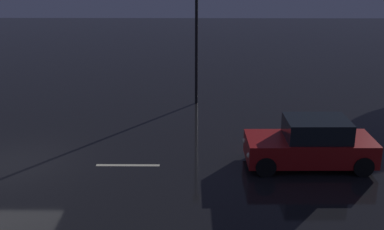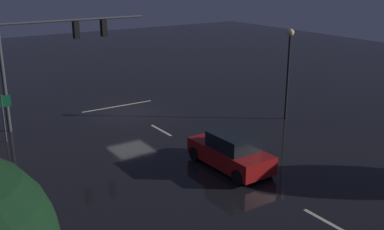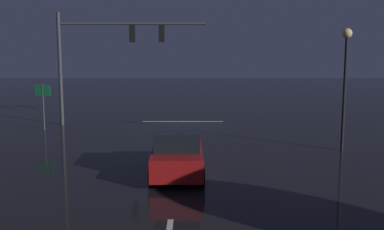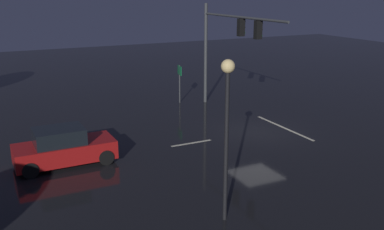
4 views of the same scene
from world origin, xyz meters
TOP-DOWN VIEW (x-y plane):
  - ground_plane at (0.00, 0.00)m, footprint 80.00×80.00m
  - traffic_signal_assembly at (4.38, -0.61)m, footprint 8.67×0.47m
  - lane_dash_far at (0.00, 4.00)m, footprint 0.16×2.20m
  - lane_dash_mid at (0.00, 10.00)m, footprint 0.16×2.20m
  - stop_bar at (0.00, -1.80)m, footprint 5.00×0.16m
  - car_approaching at (-0.05, 10.28)m, footprint 1.96×4.39m
  - street_lamp_left_kerb at (-7.37, 6.36)m, footprint 0.44×0.44m
  - route_sign at (7.74, 1.07)m, footprint 0.89×0.24m

SIDE VIEW (x-z plane):
  - ground_plane at x=0.00m, z-range 0.00..0.00m
  - lane_dash_far at x=0.00m, z-range 0.00..0.01m
  - lane_dash_mid at x=0.00m, z-range 0.00..0.01m
  - stop_bar at x=0.00m, z-range 0.00..0.01m
  - car_approaching at x=-0.05m, z-range -0.05..1.65m
  - route_sign at x=7.74m, z-range 0.57..3.16m
  - street_lamp_left_kerb at x=-7.37m, z-range 1.05..6.51m
  - traffic_signal_assembly at x=4.38m, z-range 1.33..7.94m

